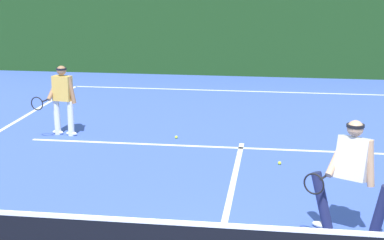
% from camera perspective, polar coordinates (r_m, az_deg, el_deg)
% --- Properties ---
extents(court_line_baseline_far, '(10.93, 0.10, 0.01)m').
position_cam_1_polar(court_line_baseline_far, '(18.07, 5.78, 2.70)').
color(court_line_baseline_far, white).
rests_on(court_line_baseline_far, ground_plane).
extents(court_line_service, '(8.91, 0.10, 0.01)m').
position_cam_1_polar(court_line_service, '(12.43, 4.61, -2.63)').
color(court_line_service, white).
rests_on(court_line_service, ground_plane).
extents(court_line_centre, '(0.10, 6.40, 0.01)m').
position_cam_1_polar(court_line_centre, '(9.73, 3.53, -7.50)').
color(court_line_centre, white).
rests_on(court_line_centre, ground_plane).
extents(player_near, '(1.19, 0.85, 1.64)m').
position_cam_1_polar(player_near, '(8.46, 14.76, -4.86)').
color(player_near, '#1E234C').
rests_on(player_near, ground_plane).
extents(player_far, '(0.84, 0.86, 1.54)m').
position_cam_1_polar(player_far, '(13.44, -12.09, 2.08)').
color(player_far, silver).
rests_on(player_far, ground_plane).
extents(tennis_ball, '(0.07, 0.07, 0.07)m').
position_cam_1_polar(tennis_ball, '(11.48, 8.23, -4.02)').
color(tennis_ball, '#D1E033').
rests_on(tennis_ball, ground_plane).
extents(tennis_ball_extra, '(0.07, 0.07, 0.07)m').
position_cam_1_polar(tennis_ball_extra, '(13.06, -1.49, -1.62)').
color(tennis_ball_extra, '#D1E033').
rests_on(tennis_ball_extra, ground_plane).
extents(back_fence_windscreen, '(18.69, 0.12, 3.17)m').
position_cam_1_polar(back_fence_windscreen, '(20.36, 6.21, 8.50)').
color(back_fence_windscreen, '#1C4019').
rests_on(back_fence_windscreen, ground_plane).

